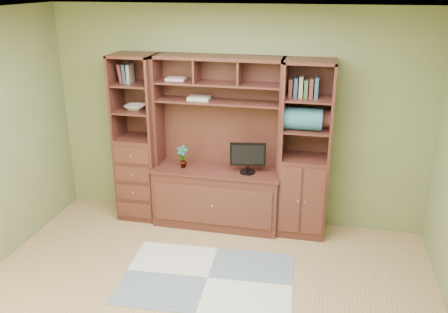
% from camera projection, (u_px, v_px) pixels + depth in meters
% --- Properties ---
extents(room, '(4.60, 4.10, 2.64)m').
position_uv_depth(room, '(190.00, 184.00, 3.81)').
color(room, tan).
rests_on(room, ground).
extents(center_hutch, '(1.54, 0.53, 2.05)m').
position_uv_depth(center_hutch, '(217.00, 146.00, 5.53)').
color(center_hutch, '#492019').
rests_on(center_hutch, ground).
extents(left_tower, '(0.50, 0.45, 2.05)m').
position_uv_depth(left_tower, '(138.00, 139.00, 5.77)').
color(left_tower, '#492019').
rests_on(left_tower, ground).
extents(right_tower, '(0.55, 0.45, 2.05)m').
position_uv_depth(right_tower, '(306.00, 151.00, 5.36)').
color(right_tower, '#492019').
rests_on(right_tower, ground).
extents(rug, '(1.77, 1.23, 0.01)m').
position_uv_depth(rug, '(208.00, 278.00, 4.80)').
color(rug, '#A4AAAA').
rests_on(rug, ground).
extents(monitor, '(0.44, 0.25, 0.51)m').
position_uv_depth(monitor, '(248.00, 152.00, 5.44)').
color(monitor, black).
rests_on(monitor, center_hutch).
extents(orchid, '(0.14, 0.10, 0.27)m').
position_uv_depth(orchid, '(183.00, 157.00, 5.64)').
color(orchid, '#9E5C35').
rests_on(orchid, center_hutch).
extents(magazines, '(0.25, 0.18, 0.04)m').
position_uv_depth(magazines, '(199.00, 98.00, 5.48)').
color(magazines, '#B9B19E').
rests_on(magazines, center_hutch).
extents(bowl, '(0.24, 0.24, 0.06)m').
position_uv_depth(bowl, '(135.00, 107.00, 5.64)').
color(bowl, beige).
rests_on(bowl, left_tower).
extents(blanket_teal, '(0.42, 0.24, 0.24)m').
position_uv_depth(blanket_teal, '(303.00, 119.00, 5.19)').
color(blanket_teal, '#295F6D').
rests_on(blanket_teal, right_tower).
extents(blanket_red, '(0.36, 0.20, 0.20)m').
position_uv_depth(blanket_red, '(315.00, 118.00, 5.29)').
color(blanket_red, brown).
rests_on(blanket_red, right_tower).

